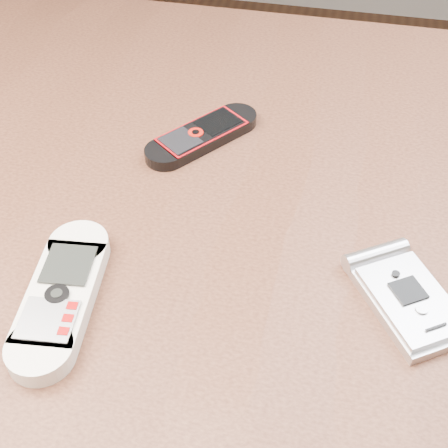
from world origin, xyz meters
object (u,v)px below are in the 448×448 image
(nokia_white, at_px, (61,295))
(motorola_razr, at_px, (408,299))
(table, at_px, (219,309))
(nokia_black_red, at_px, (202,135))

(nokia_white, distance_m, motorola_razr, 0.26)
(table, distance_m, nokia_white, 0.18)
(table, distance_m, nokia_black_red, 0.17)
(nokia_white, relative_size, motorola_razr, 1.41)
(table, height_order, nokia_black_red, nokia_black_red)
(nokia_white, xyz_separation_m, motorola_razr, (0.25, 0.05, -0.00))
(table, height_order, motorola_razr, motorola_razr)
(nokia_white, bearing_deg, motorola_razr, 5.32)
(nokia_white, distance_m, nokia_black_red, 0.22)
(nokia_white, bearing_deg, table, 38.68)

